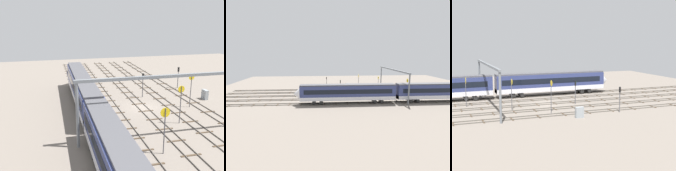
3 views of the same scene
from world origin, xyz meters
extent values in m
plane|color=slate|center=(0.00, 0.00, 0.00)|extent=(97.81, 97.81, 0.00)
cube|color=#59544C|center=(0.00, -9.92, 0.08)|extent=(81.81, 0.07, 0.16)
cube|color=#59544C|center=(0.00, -8.49, 0.08)|extent=(81.81, 0.07, 0.16)
cube|color=#473828|center=(-17.22, -9.21, 0.04)|extent=(0.24, 2.40, 0.08)
cube|color=#473828|center=(-12.92, -9.21, 0.04)|extent=(0.24, 2.40, 0.08)
cube|color=#473828|center=(-8.61, -9.21, 0.04)|extent=(0.24, 2.40, 0.08)
cube|color=#473828|center=(-4.31, -9.21, 0.04)|extent=(0.24, 2.40, 0.08)
cube|color=#473828|center=(0.00, -9.21, 0.04)|extent=(0.24, 2.40, 0.08)
cube|color=#473828|center=(4.31, -9.21, 0.04)|extent=(0.24, 2.40, 0.08)
cube|color=#473828|center=(8.61, -9.21, 0.04)|extent=(0.24, 2.40, 0.08)
cube|color=#473828|center=(12.92, -9.21, 0.04)|extent=(0.24, 2.40, 0.08)
cube|color=#473828|center=(17.22, -9.21, 0.04)|extent=(0.24, 2.40, 0.08)
cube|color=#473828|center=(21.53, -9.21, 0.04)|extent=(0.24, 2.40, 0.08)
cube|color=#59544C|center=(0.00, -5.32, 0.08)|extent=(81.81, 0.07, 0.16)
cube|color=#59544C|center=(0.00, -3.89, 0.08)|extent=(81.81, 0.07, 0.16)
cube|color=#473828|center=(-14.23, -4.60, 0.04)|extent=(0.24, 2.40, 0.08)
cube|color=#473828|center=(-10.67, -4.60, 0.04)|extent=(0.24, 2.40, 0.08)
cube|color=#473828|center=(-7.11, -4.60, 0.04)|extent=(0.24, 2.40, 0.08)
cube|color=#473828|center=(-3.56, -4.60, 0.04)|extent=(0.24, 2.40, 0.08)
cube|color=#473828|center=(0.00, -4.60, 0.04)|extent=(0.24, 2.40, 0.08)
cube|color=#473828|center=(3.56, -4.60, 0.04)|extent=(0.24, 2.40, 0.08)
cube|color=#473828|center=(7.11, -4.60, 0.04)|extent=(0.24, 2.40, 0.08)
cube|color=#473828|center=(10.67, -4.60, 0.04)|extent=(0.24, 2.40, 0.08)
cube|color=#473828|center=(14.23, -4.60, 0.04)|extent=(0.24, 2.40, 0.08)
cube|color=#473828|center=(17.78, -4.60, 0.04)|extent=(0.24, 2.40, 0.08)
cube|color=#473828|center=(21.34, -4.60, 0.04)|extent=(0.24, 2.40, 0.08)
cube|color=#473828|center=(24.90, -4.60, 0.04)|extent=(0.24, 2.40, 0.08)
cube|color=#59544C|center=(0.00, -0.72, 0.08)|extent=(81.81, 0.07, 0.16)
cube|color=#59544C|center=(0.00, 0.72, 0.08)|extent=(81.81, 0.07, 0.16)
cube|color=#473828|center=(-15.34, 0.00, 0.04)|extent=(0.24, 2.40, 0.08)
cube|color=#473828|center=(-11.93, 0.00, 0.04)|extent=(0.24, 2.40, 0.08)
cube|color=#473828|center=(-8.52, 0.00, 0.04)|extent=(0.24, 2.40, 0.08)
cube|color=#473828|center=(-5.11, 0.00, 0.04)|extent=(0.24, 2.40, 0.08)
cube|color=#473828|center=(-1.70, 0.00, 0.04)|extent=(0.24, 2.40, 0.08)
cube|color=#473828|center=(1.70, 0.00, 0.04)|extent=(0.24, 2.40, 0.08)
cube|color=#473828|center=(5.11, 0.00, 0.04)|extent=(0.24, 2.40, 0.08)
cube|color=#473828|center=(8.52, 0.00, 0.04)|extent=(0.24, 2.40, 0.08)
cube|color=#473828|center=(11.93, 0.00, 0.04)|extent=(0.24, 2.40, 0.08)
cube|color=#473828|center=(15.34, 0.00, 0.04)|extent=(0.24, 2.40, 0.08)
cube|color=#473828|center=(18.75, 0.00, 0.04)|extent=(0.24, 2.40, 0.08)
cube|color=#473828|center=(22.16, 0.00, 0.04)|extent=(0.24, 2.40, 0.08)
cube|color=#473828|center=(25.56, 0.00, 0.04)|extent=(0.24, 2.40, 0.08)
cube|color=#473828|center=(28.97, 0.00, 0.04)|extent=(0.24, 2.40, 0.08)
cube|color=#59544C|center=(0.00, 3.89, 0.08)|extent=(81.81, 0.07, 0.16)
cube|color=#59544C|center=(0.00, 5.32, 0.08)|extent=(81.81, 0.07, 0.16)
cube|color=#473828|center=(-16.07, 4.60, 0.04)|extent=(0.24, 2.40, 0.08)
cube|color=#473828|center=(-13.15, 4.60, 0.04)|extent=(0.24, 2.40, 0.08)
cube|color=#473828|center=(-10.23, 4.60, 0.04)|extent=(0.24, 2.40, 0.08)
cube|color=#473828|center=(-7.30, 4.60, 0.04)|extent=(0.24, 2.40, 0.08)
cube|color=#473828|center=(-4.38, 4.60, 0.04)|extent=(0.24, 2.40, 0.08)
cube|color=#473828|center=(-1.46, 4.60, 0.04)|extent=(0.24, 2.40, 0.08)
cube|color=#473828|center=(1.46, 4.60, 0.04)|extent=(0.24, 2.40, 0.08)
cube|color=#473828|center=(4.38, 4.60, 0.04)|extent=(0.24, 2.40, 0.08)
cube|color=#473828|center=(7.30, 4.60, 0.04)|extent=(0.24, 2.40, 0.08)
cube|color=#473828|center=(10.23, 4.60, 0.04)|extent=(0.24, 2.40, 0.08)
cube|color=#473828|center=(13.15, 4.60, 0.04)|extent=(0.24, 2.40, 0.08)
cube|color=#473828|center=(16.07, 4.60, 0.04)|extent=(0.24, 2.40, 0.08)
cube|color=#473828|center=(18.99, 4.60, 0.04)|extent=(0.24, 2.40, 0.08)
cube|color=#473828|center=(21.91, 4.60, 0.04)|extent=(0.24, 2.40, 0.08)
cube|color=#473828|center=(24.83, 4.60, 0.04)|extent=(0.24, 2.40, 0.08)
cube|color=#473828|center=(27.76, 4.60, 0.04)|extent=(0.24, 2.40, 0.08)
cube|color=#473828|center=(30.68, 4.60, 0.04)|extent=(0.24, 2.40, 0.08)
cube|color=#473828|center=(33.60, 4.60, 0.04)|extent=(0.24, 2.40, 0.08)
cube|color=#59544C|center=(0.00, 8.49, 0.08)|extent=(81.81, 0.07, 0.16)
cube|color=#59544C|center=(0.00, 9.92, 0.08)|extent=(81.81, 0.07, 0.16)
cube|color=#473828|center=(-16.07, 9.21, 0.04)|extent=(0.24, 2.40, 0.08)
cube|color=#473828|center=(-13.15, 9.21, 0.04)|extent=(0.24, 2.40, 0.08)
cube|color=#473828|center=(-10.23, 9.21, 0.04)|extent=(0.24, 2.40, 0.08)
cube|color=#473828|center=(-7.30, 9.21, 0.04)|extent=(0.24, 2.40, 0.08)
cube|color=#473828|center=(-4.38, 9.21, 0.04)|extent=(0.24, 2.40, 0.08)
cube|color=#473828|center=(-1.46, 9.21, 0.04)|extent=(0.24, 2.40, 0.08)
cube|color=#473828|center=(1.46, 9.21, 0.04)|extent=(0.24, 2.40, 0.08)
cube|color=#473828|center=(4.38, 9.21, 0.04)|extent=(0.24, 2.40, 0.08)
cube|color=#473828|center=(7.30, 9.21, 0.04)|extent=(0.24, 2.40, 0.08)
cube|color=#473828|center=(10.23, 9.21, 0.04)|extent=(0.24, 2.40, 0.08)
cube|color=#473828|center=(13.15, 9.21, 0.04)|extent=(0.24, 2.40, 0.08)
cube|color=#473828|center=(16.07, 9.21, 0.04)|extent=(0.24, 2.40, 0.08)
cube|color=#473828|center=(18.99, 9.21, 0.04)|extent=(0.24, 2.40, 0.08)
cube|color=#473828|center=(21.91, 9.21, 0.04)|extent=(0.24, 2.40, 0.08)
cube|color=#473828|center=(24.83, 9.21, 0.04)|extent=(0.24, 2.40, 0.08)
cube|color=#473828|center=(27.76, 9.21, 0.04)|extent=(0.24, 2.40, 0.08)
cube|color=#473828|center=(30.68, 9.21, 0.04)|extent=(0.24, 2.40, 0.08)
cube|color=#473828|center=(33.60, 9.21, 0.04)|extent=(0.24, 2.40, 0.08)
cube|color=#473828|center=(36.52, 9.21, 0.04)|extent=(0.24, 2.40, 0.08)
cube|color=navy|center=(4.23, 9.21, 2.86)|extent=(24.00, 2.90, 3.60)
cube|color=silver|center=(4.23, 9.21, 1.51)|extent=(24.00, 2.94, 0.90)
cube|color=#4C4C51|center=(4.23, 9.21, 4.81)|extent=(24.00, 2.50, 0.30)
cube|color=black|center=(4.23, 7.75, 3.29)|extent=(22.00, 0.04, 1.10)
cube|color=black|center=(4.23, 10.67, 3.29)|extent=(22.00, 0.04, 1.10)
cylinder|color=black|center=(-4.35, 9.21, 0.61)|extent=(0.90, 2.70, 0.90)
cylinder|color=black|center=(-2.55, 9.21, 0.61)|extent=(0.90, 2.70, 0.90)
cylinder|color=black|center=(11.01, 9.21, 0.61)|extent=(0.90, 2.70, 0.90)
cylinder|color=black|center=(12.81, 9.21, 0.61)|extent=(0.90, 2.70, 0.90)
cylinder|color=black|center=(-13.79, 9.21, 0.61)|extent=(0.90, 2.70, 0.90)
cylinder|color=black|center=(-11.99, 9.21, 0.61)|extent=(0.90, 2.70, 0.90)
cone|color=silver|center=(17.03, 9.21, 2.68)|extent=(1.60, 3.24, 3.24)
cylinder|color=slate|center=(-10.64, -11.31, 3.79)|extent=(0.36, 0.36, 7.57)
cylinder|color=slate|center=(-10.64, 11.57, 3.79)|extent=(0.36, 0.36, 7.57)
cube|color=slate|center=(-10.64, 0.13, 7.75)|extent=(0.40, 23.48, 0.35)
cylinder|color=#4C4C51|center=(-1.58, -7.57, 2.72)|extent=(0.12, 0.12, 5.43)
cylinder|color=yellow|center=(-1.54, -7.57, 5.01)|extent=(0.05, 0.95, 0.95)
cube|color=black|center=(-1.51, -7.57, 5.01)|extent=(0.02, 0.43, 0.12)
cylinder|color=#4C4C51|center=(-14.23, 2.75, 2.63)|extent=(0.12, 0.12, 5.27)
cylinder|color=yellow|center=(-14.19, 2.75, 4.78)|extent=(0.05, 1.08, 1.08)
cube|color=black|center=(-14.16, 2.75, 4.78)|extent=(0.02, 0.49, 0.12)
cylinder|color=#4C4C51|center=(-7.13, -2.85, 2.67)|extent=(0.12, 0.12, 5.35)
cylinder|color=yellow|center=(-7.09, -2.85, 4.92)|extent=(0.05, 0.96, 0.96)
cube|color=black|center=(-7.06, -2.85, 4.92)|extent=(0.02, 0.43, 0.12)
cylinder|color=#4C4C51|center=(5.18, -1.90, 1.76)|extent=(0.14, 0.14, 3.53)
cube|color=black|center=(5.18, -1.90, 3.98)|extent=(0.20, 0.32, 0.90)
sphere|color=green|center=(5.29, -1.90, 4.17)|extent=(0.20, 0.20, 0.20)
sphere|color=#262626|center=(5.29, -1.90, 3.78)|extent=(0.20, 0.20, 0.20)
cylinder|color=#4C4C51|center=(9.36, -11.04, 1.70)|extent=(0.14, 0.14, 3.39)
cube|color=black|center=(9.36, -11.04, 3.84)|extent=(0.20, 0.32, 0.90)
sphere|color=red|center=(9.47, -11.04, 4.04)|extent=(0.20, 0.20, 0.20)
sphere|color=#262626|center=(9.47, -11.04, 3.64)|extent=(0.20, 0.20, 0.20)
cube|color=gray|center=(1.46, -12.28, 0.86)|extent=(1.31, 0.63, 1.72)
cube|color=#333333|center=(2.13, -12.28, 1.12)|extent=(0.02, 0.44, 0.24)
camera|label=1|loc=(-37.78, 14.21, 14.80)|focal=42.04mm
camera|label=2|loc=(10.23, 55.25, 12.76)|focal=29.91mm
camera|label=3|loc=(-19.51, -59.71, 12.60)|focal=54.47mm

